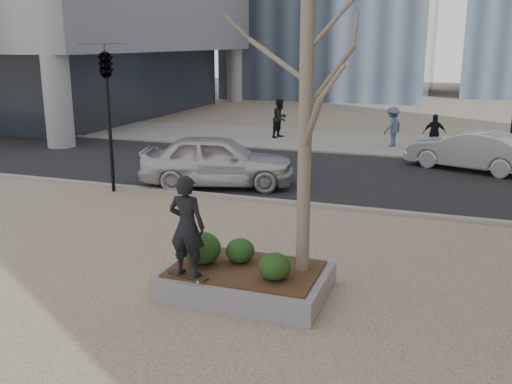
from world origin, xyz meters
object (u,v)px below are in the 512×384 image
(planter, at_px, (246,281))
(skateboard, at_px, (189,277))
(police_car, at_px, (218,160))
(skateboarder, at_px, (187,226))

(planter, distance_m, skateboard, 1.12)
(skateboard, distance_m, police_car, 8.50)
(planter, xyz_separation_m, skateboarder, (-0.82, -0.72, 1.21))
(skateboard, bearing_deg, police_car, 121.67)
(police_car, bearing_deg, planter, -168.58)
(skateboard, distance_m, skateboarder, 0.95)
(planter, relative_size, skateboard, 3.85)
(skateboard, relative_size, police_car, 0.16)
(skateboarder, bearing_deg, skateboard, -178.48)
(skateboarder, distance_m, police_car, 8.51)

